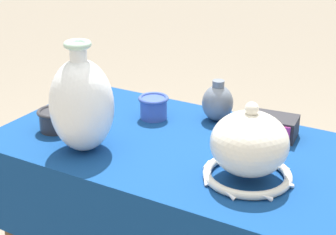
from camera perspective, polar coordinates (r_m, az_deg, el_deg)
name	(u,v)px	position (r m, az deg, el deg)	size (l,w,h in m)	color
display_table	(179,173)	(1.56, 1.22, -6.20)	(1.12, 0.62, 0.75)	brown
vase_tall_bulbous	(82,104)	(1.46, -9.54, 1.45)	(0.18, 0.18, 0.32)	white
vase_dome_bell	(249,148)	(1.32, 8.98, -3.36)	(0.24, 0.24, 0.21)	white
mosaic_tile_box	(269,126)	(1.60, 11.12, -0.92)	(0.18, 0.12, 0.07)	#232328
cup_wide_charcoal	(55,119)	(1.64, -12.40, -0.16)	(0.11, 0.11, 0.07)	#2D2D33
jar_round_slate	(218,102)	(1.68, 5.52, 1.67)	(0.10, 0.10, 0.14)	slate
cup_wide_cobalt	(154,106)	(1.69, -1.61, 1.24)	(0.10, 0.10, 0.08)	#3851A8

